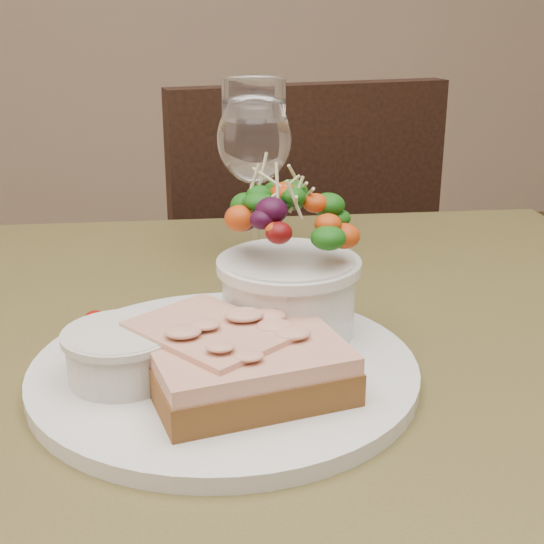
{
  "coord_description": "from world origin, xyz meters",
  "views": [
    {
      "loc": [
        -0.05,
        -0.53,
        1.01
      ],
      "look_at": [
        0.01,
        0.03,
        0.81
      ],
      "focal_mm": 50.0,
      "sensor_mm": 36.0,
      "label": 1
    }
  ],
  "objects": [
    {
      "name": "cafe_table",
      "position": [
        0.0,
        0.0,
        0.65
      ],
      "size": [
        0.8,
        0.8,
        0.75
      ],
      "color": "#4B4520",
      "rests_on": "ground"
    },
    {
      "name": "chair_far",
      "position": [
        0.09,
        0.72,
        0.29
      ],
      "size": [
        0.5,
        0.5,
        0.9
      ],
      "rotation": [
        0.0,
        0.0,
        3.36
      ],
      "color": "black",
      "rests_on": "ground"
    },
    {
      "name": "dinner_plate",
      "position": [
        -0.03,
        -0.03,
        0.76
      ],
      "size": [
        0.28,
        0.28,
        0.01
      ],
      "primitive_type": "cylinder",
      "color": "silver",
      "rests_on": "cafe_table"
    },
    {
      "name": "sandwich_front",
      "position": [
        -0.02,
        -0.07,
        0.78
      ],
      "size": [
        0.15,
        0.12,
        0.03
      ],
      "rotation": [
        0.0,
        0.0,
        0.25
      ],
      "color": "#4F2F15",
      "rests_on": "dinner_plate"
    },
    {
      "name": "sandwich_back",
      "position": [
        -0.04,
        -0.05,
        0.79
      ],
      "size": [
        0.13,
        0.13,
        0.03
      ],
      "rotation": [
        0.0,
        0.0,
        -0.88
      ],
      "color": "#4F2F15",
      "rests_on": "dinner_plate"
    },
    {
      "name": "ramekin",
      "position": [
        -0.1,
        -0.05,
        0.78
      ],
      "size": [
        0.08,
        0.08,
        0.04
      ],
      "color": "beige",
      "rests_on": "dinner_plate"
    },
    {
      "name": "salad_bowl",
      "position": [
        0.02,
        0.02,
        0.82
      ],
      "size": [
        0.1,
        0.1,
        0.13
      ],
      "color": "silver",
      "rests_on": "dinner_plate"
    },
    {
      "name": "garnish",
      "position": [
        -0.12,
        0.03,
        0.77
      ],
      "size": [
        0.05,
        0.04,
        0.02
      ],
      "color": "#0A390A",
      "rests_on": "dinner_plate"
    },
    {
      "name": "wine_glass",
      "position": [
        0.02,
        0.23,
        0.87
      ],
      "size": [
        0.08,
        0.08,
        0.18
      ],
      "color": "white",
      "rests_on": "cafe_table"
    }
  ]
}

